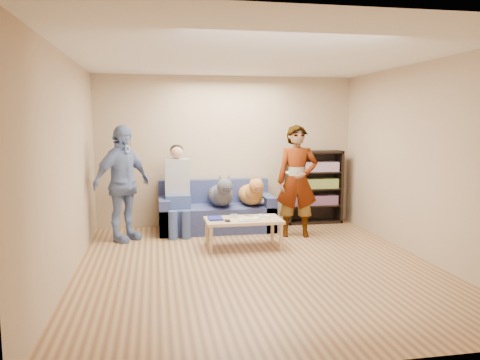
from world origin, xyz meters
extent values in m
plane|color=brown|center=(0.00, 0.00, 0.00)|extent=(5.00, 5.00, 0.00)
plane|color=white|center=(0.00, 0.00, 2.60)|extent=(5.00, 5.00, 0.00)
plane|color=tan|center=(0.00, 2.50, 1.30)|extent=(4.50, 0.00, 4.50)
plane|color=tan|center=(0.00, -2.50, 1.30)|extent=(4.50, 0.00, 4.50)
plane|color=tan|center=(-2.25, 0.00, 1.30)|extent=(0.00, 5.00, 5.00)
plane|color=tan|center=(2.25, 0.00, 1.30)|extent=(0.00, 5.00, 5.00)
ellipsoid|color=#BBBBC0|center=(0.52, 1.97, 0.49)|extent=(0.37, 0.31, 0.13)
imported|color=gray|center=(0.96, 1.42, 0.88)|extent=(0.71, 0.54, 1.76)
imported|color=#7A8EC3|center=(-1.74, 1.63, 0.88)|extent=(1.05, 1.03, 1.77)
cube|color=silver|center=(0.76, 1.22, 1.05)|extent=(0.06, 0.12, 0.03)
cube|color=navy|center=(-0.41, 0.96, 0.43)|extent=(0.20, 0.26, 0.03)
cube|color=silver|center=(0.04, 0.81, 0.43)|extent=(0.26, 0.20, 0.02)
cube|color=beige|center=(0.07, 0.83, 0.44)|extent=(0.22, 0.17, 0.01)
cube|color=silver|center=(-0.13, 1.03, 0.45)|extent=(0.11, 0.06, 0.05)
cube|color=white|center=(0.27, 1.01, 0.43)|extent=(0.04, 0.13, 0.03)
cube|color=white|center=(0.35, 0.93, 0.43)|extent=(0.09, 0.06, 0.03)
cylinder|color=white|center=(0.19, 0.89, 0.43)|extent=(0.07, 0.07, 0.02)
cylinder|color=silver|center=(0.19, 0.97, 0.43)|extent=(0.07, 0.07, 0.02)
cylinder|color=#C44A1B|center=(-0.03, 0.75, 0.42)|extent=(0.13, 0.06, 0.01)
cylinder|color=black|center=(0.11, 1.09, 0.42)|extent=(0.13, 0.08, 0.01)
cube|color=black|center=(-0.26, 0.79, 0.43)|extent=(0.07, 0.12, 0.02)
cube|color=#515B93|center=(-0.25, 2.05, 0.21)|extent=(1.90, 0.85, 0.42)
cube|color=#515B93|center=(-0.25, 2.38, 0.62)|extent=(1.90, 0.18, 0.40)
cube|color=#515B93|center=(-1.11, 2.05, 0.29)|extent=(0.18, 0.85, 0.58)
cube|color=#515B93|center=(0.61, 2.05, 0.29)|extent=(0.18, 0.85, 0.58)
cube|color=#445495|center=(-0.89, 1.97, 0.53)|extent=(0.40, 0.38, 0.22)
cylinder|color=#425191|center=(-0.99, 1.55, 0.21)|extent=(0.14, 0.14, 0.47)
cylinder|color=#3D5388|center=(-0.79, 1.55, 0.21)|extent=(0.14, 0.14, 0.47)
cube|color=#A6A6AB|center=(-0.89, 2.07, 0.92)|extent=(0.40, 0.24, 0.58)
sphere|color=tan|center=(-0.89, 2.07, 1.32)|extent=(0.21, 0.21, 0.21)
ellipsoid|color=black|center=(-0.89, 2.10, 1.35)|extent=(0.22, 0.22, 0.19)
ellipsoid|color=#4D4F57|center=(-0.18, 2.03, 0.59)|extent=(0.40, 0.84, 0.35)
sphere|color=#53555E|center=(-0.18, 1.71, 0.68)|extent=(0.30, 0.30, 0.30)
sphere|color=#51555C|center=(-0.18, 1.53, 0.82)|extent=(0.24, 0.24, 0.24)
cube|color=black|center=(-0.18, 1.41, 0.78)|extent=(0.08, 0.12, 0.07)
cone|color=#45484F|center=(-0.25, 1.56, 0.94)|extent=(0.08, 0.08, 0.12)
cone|color=#4B4E55|center=(-0.11, 1.56, 0.94)|extent=(0.08, 0.08, 0.12)
cylinder|color=#51525C|center=(-0.18, 2.46, 0.56)|extent=(0.05, 0.27, 0.16)
ellipsoid|color=#C6843C|center=(0.33, 2.03, 0.59)|extent=(0.39, 0.81, 0.34)
sphere|color=#B57B37|center=(0.33, 1.73, 0.67)|extent=(0.29, 0.29, 0.29)
sphere|color=#C07B3A|center=(0.33, 1.57, 0.80)|extent=(0.24, 0.24, 0.24)
cube|color=brown|center=(0.33, 1.46, 0.77)|extent=(0.07, 0.11, 0.07)
cone|color=#B87D38|center=(0.27, 1.60, 0.93)|extent=(0.07, 0.07, 0.11)
cone|color=#B66D37|center=(0.39, 1.60, 0.93)|extent=(0.07, 0.07, 0.11)
cylinder|color=#BC7339|center=(0.33, 2.42, 0.56)|extent=(0.05, 0.26, 0.16)
cube|color=tan|center=(-0.01, 0.91, 0.40)|extent=(1.10, 0.60, 0.04)
cylinder|color=tan|center=(-0.51, 0.66, 0.19)|extent=(0.05, 0.05, 0.38)
cylinder|color=tan|center=(0.49, 0.66, 0.19)|extent=(0.05, 0.05, 0.38)
cylinder|color=#D3B682|center=(-0.51, 1.16, 0.19)|extent=(0.05, 0.05, 0.38)
cylinder|color=tan|center=(0.49, 1.16, 0.19)|extent=(0.05, 0.05, 0.38)
cube|color=black|center=(1.07, 2.32, 0.65)|extent=(0.04, 0.34, 1.30)
cube|color=black|center=(2.03, 2.32, 0.65)|extent=(0.04, 0.34, 1.30)
cube|color=black|center=(1.55, 2.32, 1.28)|extent=(1.00, 0.34, 0.04)
cube|color=black|center=(1.55, 2.32, 0.02)|extent=(1.00, 0.34, 0.04)
cube|color=black|center=(1.55, 2.48, 0.65)|extent=(1.00, 0.02, 1.30)
cube|color=black|center=(1.55, 2.32, 0.32)|extent=(0.94, 0.32, 0.03)
cube|color=black|center=(1.55, 2.32, 0.62)|extent=(0.94, 0.32, 0.02)
cube|color=black|center=(1.55, 2.32, 0.92)|extent=(0.94, 0.32, 0.02)
cube|color=#B23333|center=(1.55, 2.30, 0.42)|extent=(0.84, 0.24, 0.17)
cube|color=gold|center=(1.55, 2.30, 0.72)|extent=(0.84, 0.24, 0.17)
cube|color=#994C99|center=(1.55, 2.30, 1.02)|extent=(0.84, 0.24, 0.17)
camera|label=1|loc=(-1.24, -5.61, 1.82)|focal=35.00mm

